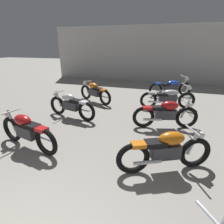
% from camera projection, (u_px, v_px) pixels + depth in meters
% --- Properties ---
extents(back_wall, '(13.16, 0.24, 3.60)m').
position_uv_depth(back_wall, '(147.00, 54.00, 11.80)').
color(back_wall, '#BCBAB7').
rests_on(back_wall, ground).
extents(motorcycle_left_row_1, '(1.94, 0.64, 0.88)m').
position_uv_depth(motorcycle_left_row_1, '(27.00, 131.00, 4.28)').
color(motorcycle_left_row_1, black).
rests_on(motorcycle_left_row_1, ground).
extents(motorcycle_left_row_2, '(1.95, 0.61, 0.88)m').
position_uv_depth(motorcycle_left_row_2, '(71.00, 105.00, 6.11)').
color(motorcycle_left_row_2, black).
rests_on(motorcycle_left_row_2, ground).
extents(motorcycle_left_row_3, '(1.80, 1.00, 0.88)m').
position_uv_depth(motorcycle_left_row_3, '(95.00, 92.00, 7.81)').
color(motorcycle_left_row_3, black).
rests_on(motorcycle_left_row_3, ground).
extents(motorcycle_right_row_1, '(1.82, 0.97, 0.88)m').
position_uv_depth(motorcycle_right_row_1, '(166.00, 150.00, 3.48)').
color(motorcycle_right_row_1, black).
rests_on(motorcycle_right_row_1, ground).
extents(motorcycle_right_row_2, '(1.92, 0.72, 0.88)m').
position_uv_depth(motorcycle_right_row_2, '(166.00, 114.00, 5.34)').
color(motorcycle_right_row_2, black).
rests_on(motorcycle_right_row_2, ground).
extents(motorcycle_right_row_3, '(2.12, 0.87, 0.97)m').
position_uv_depth(motorcycle_right_row_3, '(168.00, 97.00, 7.00)').
color(motorcycle_right_row_3, black).
rests_on(motorcycle_right_row_3, ground).
extents(motorcycle_right_row_4, '(2.04, 1.03, 0.97)m').
position_uv_depth(motorcycle_right_row_4, '(171.00, 87.00, 8.74)').
color(motorcycle_right_row_4, black).
rests_on(motorcycle_right_row_4, ground).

